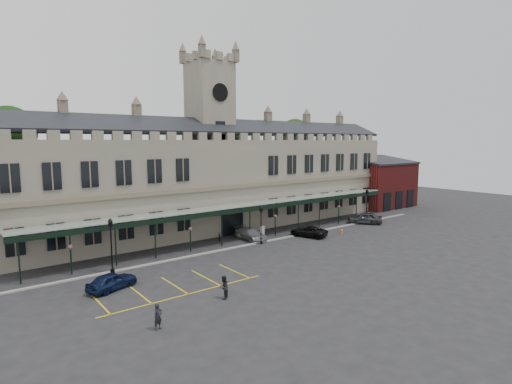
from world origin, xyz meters
TOP-DOWN VIEW (x-y plane):
  - ground at (0.00, 0.00)m, footprint 140.00×140.00m
  - station_building at (0.00, 15.91)m, footprint 60.00×10.36m
  - clock_tower at (0.00, 16.00)m, footprint 5.60×5.60m
  - canopy at (0.00, 7.46)m, footprint 50.00×4.10m
  - brick_annex at (34.00, 12.97)m, footprint 12.40×8.36m
  - kerb at (0.00, 5.50)m, footprint 60.00×0.40m
  - parking_markings at (-14.00, -1.50)m, footprint 16.00×6.00m
  - tree_behind_left at (-22.00, 25.00)m, footprint 6.00×6.00m
  - tree_behind_mid at (8.00, 25.00)m, footprint 6.00×6.00m
  - tree_behind_right at (24.00, 25.00)m, footprint 6.00×6.00m
  - lamp_post_left at (-16.98, 5.35)m, footprint 0.48×0.48m
  - lamp_post_mid at (0.10, 5.18)m, footprint 0.42×0.42m
  - lamp_post_right at (20.09, 5.42)m, footprint 0.47×0.47m
  - traffic_cone at (11.65, 2.89)m, footprint 0.39×0.39m
  - sign_board at (2.91, 8.46)m, footprint 0.68×0.15m
  - bollard_left at (-3.02, 9.27)m, footprint 0.16×0.16m
  - bollard_right at (3.85, 9.92)m, footprint 0.17×0.17m
  - car_left_a at (-18.35, 1.22)m, footprint 4.44×2.94m
  - car_taxi at (0.28, 7.48)m, footprint 2.04×4.89m
  - car_van at (7.00, 4.31)m, footprint 3.61×5.13m
  - car_right_a at (19.00, 4.85)m, footprint 4.58×4.92m
  - person_a at (-18.31, -7.51)m, footprint 0.71×0.57m
  - person_b at (-12.30, -5.89)m, footprint 1.10×1.09m

SIDE VIEW (x-z plane):
  - ground at x=0.00m, z-range 0.00..0.00m
  - parking_markings at x=-14.00m, z-range -0.01..0.01m
  - kerb at x=0.00m, z-range 0.00..0.12m
  - traffic_cone at x=11.65m, z-range -0.01..0.62m
  - bollard_left at x=-3.02m, z-range 0.00..0.88m
  - bollard_right at x=3.85m, z-range 0.00..0.93m
  - sign_board at x=2.91m, z-range -0.01..1.15m
  - car_van at x=7.00m, z-range 0.00..1.30m
  - car_left_a at x=-18.35m, z-range 0.00..1.41m
  - car_taxi at x=0.28m, z-range 0.00..1.41m
  - car_right_a at x=19.00m, z-range 0.00..1.64m
  - person_a at x=-18.31m, z-range 0.00..1.70m
  - person_b at x=-12.30m, z-range 0.00..1.80m
  - canopy at x=0.00m, z-range 0.25..4.55m
  - lamp_post_mid at x=0.10m, z-range 0.42..4.89m
  - lamp_post_right at x=20.09m, z-range 0.46..5.42m
  - lamp_post_left at x=-16.98m, z-range 0.47..5.54m
  - brick_annex at x=34.00m, z-range -0.46..8.77m
  - station_building at x=0.00m, z-range -2.18..15.12m
  - tree_behind_left at x=-22.00m, z-range 4.81..20.81m
  - tree_behind_mid at x=8.00m, z-range 4.81..20.81m
  - tree_behind_right at x=24.00m, z-range 4.81..20.81m
  - clock_tower at x=0.00m, z-range 0.71..25.51m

